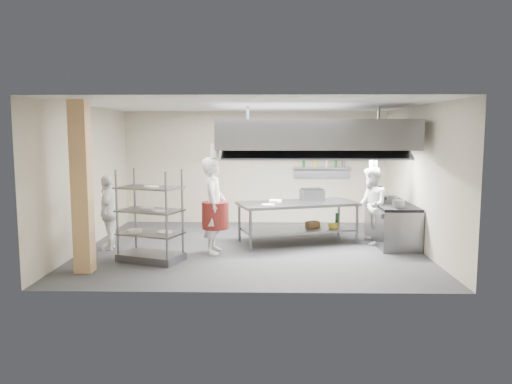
{
  "coord_description": "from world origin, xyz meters",
  "views": [
    {
      "loc": [
        0.29,
        -10.43,
        2.46
      ],
      "look_at": [
        0.08,
        0.2,
        1.17
      ],
      "focal_mm": 35.0,
      "sensor_mm": 36.0,
      "label": 1
    }
  ],
  "objects_px": {
    "chef_head": "(214,206)",
    "chef_line": "(371,206)",
    "island": "(298,223)",
    "pass_rack": "(150,216)",
    "chef_plating": "(109,212)",
    "cooking_range": "(392,224)",
    "griddle": "(312,195)",
    "stockpot": "(392,199)"
  },
  "relations": [
    {
      "from": "chef_head",
      "to": "stockpot",
      "type": "bearing_deg",
      "value": -74.45
    },
    {
      "from": "pass_rack",
      "to": "chef_head",
      "type": "bearing_deg",
      "value": 50.5
    },
    {
      "from": "chef_line",
      "to": "stockpot",
      "type": "relative_size",
      "value": 7.36
    },
    {
      "from": "griddle",
      "to": "island",
      "type": "bearing_deg",
      "value": -146.06
    },
    {
      "from": "cooking_range",
      "to": "pass_rack",
      "type": "bearing_deg",
      "value": -161.79
    },
    {
      "from": "pass_rack",
      "to": "chef_plating",
      "type": "bearing_deg",
      "value": 158.91
    },
    {
      "from": "chef_head",
      "to": "chef_line",
      "type": "bearing_deg",
      "value": -74.32
    },
    {
      "from": "cooking_range",
      "to": "chef_line",
      "type": "bearing_deg",
      "value": -171.37
    },
    {
      "from": "stockpot",
      "to": "chef_plating",
      "type": "bearing_deg",
      "value": -173.1
    },
    {
      "from": "cooking_range",
      "to": "chef_plating",
      "type": "bearing_deg",
      "value": -173.54
    },
    {
      "from": "cooking_range",
      "to": "griddle",
      "type": "bearing_deg",
      "value": 169.36
    },
    {
      "from": "pass_rack",
      "to": "cooking_range",
      "type": "xyz_separation_m",
      "value": [
        4.98,
        1.64,
        -0.46
      ]
    },
    {
      "from": "chef_plating",
      "to": "chef_head",
      "type": "bearing_deg",
      "value": 77.59
    },
    {
      "from": "pass_rack",
      "to": "griddle",
      "type": "distance_m",
      "value": 3.8
    },
    {
      "from": "cooking_range",
      "to": "chef_plating",
      "type": "xyz_separation_m",
      "value": [
        -6.08,
        -0.69,
        0.37
      ]
    },
    {
      "from": "island",
      "to": "stockpot",
      "type": "height_order",
      "value": "stockpot"
    },
    {
      "from": "pass_rack",
      "to": "chef_head",
      "type": "relative_size",
      "value": 0.9
    },
    {
      "from": "pass_rack",
      "to": "griddle",
      "type": "height_order",
      "value": "pass_rack"
    },
    {
      "from": "chef_plating",
      "to": "stockpot",
      "type": "height_order",
      "value": "chef_plating"
    },
    {
      "from": "island",
      "to": "griddle",
      "type": "distance_m",
      "value": 0.75
    },
    {
      "from": "chef_line",
      "to": "stockpot",
      "type": "distance_m",
      "value": 0.52
    },
    {
      "from": "chef_line",
      "to": "griddle",
      "type": "relative_size",
      "value": 3.39
    },
    {
      "from": "griddle",
      "to": "chef_line",
      "type": "bearing_deg",
      "value": -28.5
    },
    {
      "from": "cooking_range",
      "to": "griddle",
      "type": "relative_size",
      "value": 3.98
    },
    {
      "from": "chef_head",
      "to": "chef_line",
      "type": "xyz_separation_m",
      "value": [
        3.37,
        0.89,
        -0.12
      ]
    },
    {
      "from": "cooking_range",
      "to": "stockpot",
      "type": "xyz_separation_m",
      "value": [
        0.01,
        0.05,
        0.56
      ]
    },
    {
      "from": "pass_rack",
      "to": "chef_plating",
      "type": "height_order",
      "value": "pass_rack"
    },
    {
      "from": "cooking_range",
      "to": "griddle",
      "type": "distance_m",
      "value": 1.87
    },
    {
      "from": "chef_line",
      "to": "island",
      "type": "bearing_deg",
      "value": -88.4
    },
    {
      "from": "griddle",
      "to": "stockpot",
      "type": "bearing_deg",
      "value": -19.94
    },
    {
      "from": "cooking_range",
      "to": "chef_plating",
      "type": "relative_size",
      "value": 1.27
    },
    {
      "from": "chef_head",
      "to": "chef_line",
      "type": "relative_size",
      "value": 1.14
    },
    {
      "from": "chef_head",
      "to": "chef_plating",
      "type": "bearing_deg",
      "value": 83.79
    },
    {
      "from": "island",
      "to": "griddle",
      "type": "bearing_deg",
      "value": 27.36
    },
    {
      "from": "chef_line",
      "to": "griddle",
      "type": "xyz_separation_m",
      "value": [
        -1.26,
        0.4,
        0.18
      ]
    },
    {
      "from": "chef_plating",
      "to": "island",
      "type": "bearing_deg",
      "value": 94.21
    },
    {
      "from": "cooking_range",
      "to": "stockpot",
      "type": "height_order",
      "value": "stockpot"
    },
    {
      "from": "chef_line",
      "to": "stockpot",
      "type": "bearing_deg",
      "value": 107.5
    },
    {
      "from": "island",
      "to": "pass_rack",
      "type": "relative_size",
      "value": 1.48
    },
    {
      "from": "stockpot",
      "to": "cooking_range",
      "type": "bearing_deg",
      "value": -103.87
    },
    {
      "from": "pass_rack",
      "to": "chef_line",
      "type": "bearing_deg",
      "value": 39.02
    },
    {
      "from": "chef_head",
      "to": "chef_line",
      "type": "height_order",
      "value": "chef_head"
    }
  ]
}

